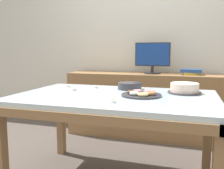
% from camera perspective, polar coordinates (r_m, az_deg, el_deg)
% --- Properties ---
extents(wall_back, '(8.00, 0.10, 2.60)m').
position_cam_1_polar(wall_back, '(3.40, 8.22, 11.44)').
color(wall_back, silver).
rests_on(wall_back, ground).
extents(dining_table, '(1.56, 1.00, 0.73)m').
position_cam_1_polar(dining_table, '(1.94, 0.67, -4.90)').
color(dining_table, silver).
rests_on(dining_table, ground).
extents(sideboard, '(1.87, 0.44, 0.79)m').
position_cam_1_polar(sideboard, '(3.17, 7.05, -4.68)').
color(sideboard, olive).
rests_on(sideboard, ground).
extents(computer_monitor, '(0.42, 0.20, 0.38)m').
position_cam_1_polar(computer_monitor, '(3.08, 9.23, 5.95)').
color(computer_monitor, '#262628').
rests_on(computer_monitor, sideboard).
extents(book_stack, '(0.25, 0.18, 0.07)m').
position_cam_1_polar(book_stack, '(3.06, 17.67, 2.78)').
color(book_stack, '#B29933').
rests_on(book_stack, sideboard).
extents(cake_chocolate_round, '(0.26, 0.26, 0.08)m').
position_cam_1_polar(cake_chocolate_round, '(2.08, 16.24, -0.85)').
color(cake_chocolate_round, '#333338').
rests_on(cake_chocolate_round, dining_table).
extents(pastry_platter, '(0.30, 0.30, 0.04)m').
position_cam_1_polar(pastry_platter, '(1.88, 6.75, -2.19)').
color(pastry_platter, '#333338').
rests_on(pastry_platter, dining_table).
extents(plate_stack, '(0.21, 0.21, 0.06)m').
position_cam_1_polar(plate_stack, '(2.21, 4.03, -0.32)').
color(plate_stack, '#333338').
rests_on(plate_stack, dining_table).
extents(tealight_right_edge, '(0.04, 0.04, 0.04)m').
position_cam_1_polar(tealight_right_edge, '(1.63, 0.25, -3.85)').
color(tealight_right_edge, silver).
rests_on(tealight_right_edge, dining_table).
extents(tealight_left_edge, '(0.04, 0.04, 0.04)m').
position_cam_1_polar(tealight_left_edge, '(2.37, -10.00, -0.35)').
color(tealight_left_edge, silver).
rests_on(tealight_left_edge, dining_table).
extents(tealight_near_front, '(0.04, 0.04, 0.04)m').
position_cam_1_polar(tealight_near_front, '(2.16, -8.62, -1.11)').
color(tealight_near_front, silver).
rests_on(tealight_near_front, dining_table).
extents(tealight_near_cakes, '(0.04, 0.04, 0.04)m').
position_cam_1_polar(tealight_near_cakes, '(2.28, -3.66, -0.58)').
color(tealight_near_cakes, silver).
rests_on(tealight_near_cakes, dining_table).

